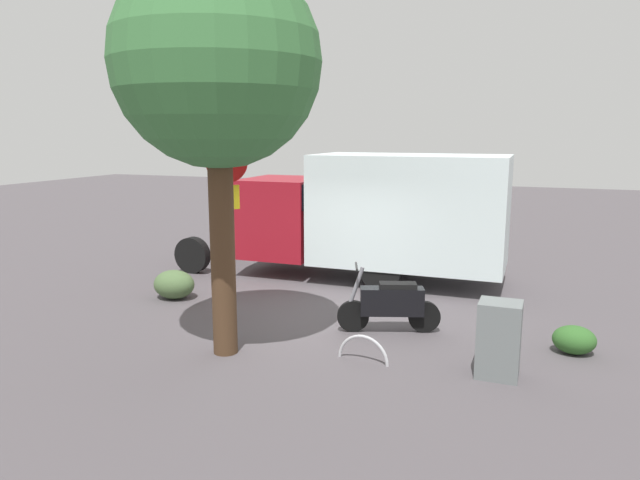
{
  "coord_description": "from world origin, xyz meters",
  "views": [
    {
      "loc": [
        -3.65,
        9.83,
        3.46
      ],
      "look_at": [
        0.18,
        -0.25,
        1.46
      ],
      "focal_mm": 32.52,
      "sensor_mm": 36.0,
      "label": 1
    }
  ],
  "objects_px": {
    "box_truck_near": "(370,211)",
    "stop_sign": "(228,202)",
    "street_tree": "(217,66)",
    "bike_rack_hoop": "(363,361)",
    "motorcycle": "(391,303)",
    "utility_cabinet": "(499,339)"
  },
  "relations": [
    {
      "from": "box_truck_near",
      "to": "stop_sign",
      "type": "height_order",
      "value": "stop_sign"
    },
    {
      "from": "stop_sign",
      "to": "street_tree",
      "type": "xyz_separation_m",
      "value": [
        -0.76,
        1.52,
        2.2
      ]
    },
    {
      "from": "stop_sign",
      "to": "bike_rack_hoop",
      "type": "distance_m",
      "value": 3.82
    },
    {
      "from": "stop_sign",
      "to": "bike_rack_hoop",
      "type": "xyz_separation_m",
      "value": [
        -2.92,
        1.1,
        -2.22
      ]
    },
    {
      "from": "motorcycle",
      "to": "stop_sign",
      "type": "distance_m",
      "value": 3.45
    },
    {
      "from": "motorcycle",
      "to": "bike_rack_hoop",
      "type": "bearing_deg",
      "value": 68.36
    },
    {
      "from": "stop_sign",
      "to": "bike_rack_hoop",
      "type": "height_order",
      "value": "stop_sign"
    },
    {
      "from": "street_tree",
      "to": "bike_rack_hoop",
      "type": "relative_size",
      "value": 7.08
    },
    {
      "from": "stop_sign",
      "to": "utility_cabinet",
      "type": "height_order",
      "value": "stop_sign"
    },
    {
      "from": "stop_sign",
      "to": "motorcycle",
      "type": "bearing_deg",
      "value": -172.97
    },
    {
      "from": "motorcycle",
      "to": "bike_rack_hoop",
      "type": "distance_m",
      "value": 1.56
    },
    {
      "from": "utility_cabinet",
      "to": "bike_rack_hoop",
      "type": "distance_m",
      "value": 2.05
    },
    {
      "from": "box_truck_near",
      "to": "motorcycle",
      "type": "distance_m",
      "value": 3.93
    },
    {
      "from": "utility_cabinet",
      "to": "motorcycle",
      "type": "bearing_deg",
      "value": -34.46
    },
    {
      "from": "stop_sign",
      "to": "street_tree",
      "type": "height_order",
      "value": "street_tree"
    },
    {
      "from": "street_tree",
      "to": "bike_rack_hoop",
      "type": "height_order",
      "value": "street_tree"
    },
    {
      "from": "street_tree",
      "to": "utility_cabinet",
      "type": "relative_size",
      "value": 5.42
    },
    {
      "from": "bike_rack_hoop",
      "to": "box_truck_near",
      "type": "bearing_deg",
      "value": -75.05
    },
    {
      "from": "street_tree",
      "to": "utility_cabinet",
      "type": "xyz_separation_m",
      "value": [
        -4.12,
        -0.58,
        -3.87
      ]
    },
    {
      "from": "box_truck_near",
      "to": "motorcycle",
      "type": "height_order",
      "value": "box_truck_near"
    },
    {
      "from": "motorcycle",
      "to": "street_tree",
      "type": "xyz_separation_m",
      "value": [
        2.23,
        1.89,
        3.9
      ]
    },
    {
      "from": "stop_sign",
      "to": "bike_rack_hoop",
      "type": "relative_size",
      "value": 3.91
    }
  ]
}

